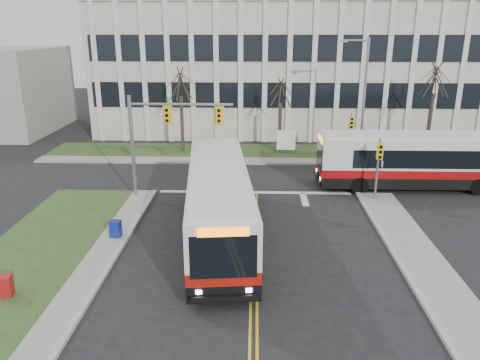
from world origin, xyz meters
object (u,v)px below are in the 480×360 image
Objects in this scene: directory_sign at (286,141)px; newspaper_box_blue at (116,230)px; bus_cross at (421,162)px; newspaper_box_red at (5,287)px; streetlight at (362,93)px; bus_main at (219,204)px.

newspaper_box_blue is at bearing -119.70° from directory_sign.
bus_cross is 13.64× the size of newspaper_box_red.
newspaper_box_red is at bearing -55.92° from bus_cross.
streetlight reaches higher than bus_main.
bus_main is at bearing 26.92° from newspaper_box_red.
newspaper_box_red is (-7.74, -5.84, -1.24)m from bus_main.
directory_sign reaches higher than newspaper_box_blue.
bus_cross reaches higher than directory_sign.
newspaper_box_red is at bearing -130.67° from streetlight.
bus_cross is at bearing 24.17° from newspaper_box_red.
streetlight is 9.68× the size of newspaper_box_blue.
streetlight is at bearing -159.09° from bus_cross.
streetlight reaches higher than newspaper_box_red.
newspaper_box_blue is 6.03m from newspaper_box_red.
streetlight is 4.60× the size of directory_sign.
bus_main reaches higher than newspaper_box_blue.
bus_main is at bearing 8.86° from newspaper_box_blue.
bus_main is 9.77m from newspaper_box_red.
streetlight reaches higher than bus_cross.
directory_sign is 11.41m from bus_cross.
bus_cross is (12.37, 7.86, 0.02)m from bus_main.
streetlight is 9.68× the size of newspaper_box_red.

